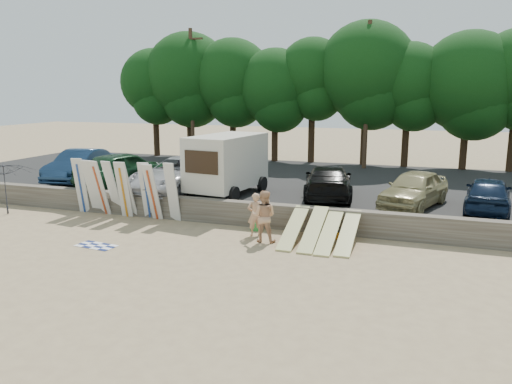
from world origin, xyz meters
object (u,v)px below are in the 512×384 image
(box_trailer, at_px, (227,162))
(car_0, at_px, (80,165))
(car_3, at_px, (328,182))
(car_1, at_px, (124,169))
(car_2, at_px, (181,174))
(beachgoer_a, at_px, (255,214))
(beachgoer_b, at_px, (264,216))
(car_4, at_px, (414,189))
(cooler, at_px, (256,226))
(car_5, at_px, (488,194))
(beach_umbrella, at_px, (7,188))

(box_trailer, xyz_separation_m, car_0, (-9.03, 0.87, -0.73))
(car_3, bearing_deg, car_1, -7.77)
(car_1, xyz_separation_m, car_2, (3.44, -0.31, -0.07))
(car_3, xyz_separation_m, beachgoer_a, (-1.91, -4.62, -0.61))
(beachgoer_a, bearing_deg, car_2, -68.58)
(car_1, relative_size, beachgoer_b, 2.74)
(car_2, height_order, car_4, car_2)
(car_2, bearing_deg, beachgoer_a, -25.71)
(beachgoer_a, height_order, beachgoer_b, beachgoer_b)
(car_3, height_order, cooler, car_3)
(car_0, distance_m, car_2, 6.69)
(box_trailer, distance_m, car_2, 2.51)
(car_0, relative_size, car_4, 1.14)
(beachgoer_b, bearing_deg, car_0, -28.56)
(car_3, relative_size, car_5, 1.23)
(car_2, xyz_separation_m, beach_umbrella, (-6.68, -4.14, -0.35))
(car_0, relative_size, car_5, 1.21)
(beachgoer_a, distance_m, beachgoer_b, 0.86)
(car_1, relative_size, car_3, 1.02)
(car_0, distance_m, car_4, 17.45)
(cooler, bearing_deg, car_5, 32.18)
(beachgoer_b, bearing_deg, car_4, -142.90)
(car_0, height_order, car_3, car_0)
(beachgoer_b, distance_m, beach_umbrella, 12.36)
(box_trailer, relative_size, beachgoer_b, 2.40)
(beachgoer_a, distance_m, beach_umbrella, 11.81)
(car_0, relative_size, beachgoer_a, 3.02)
(beachgoer_a, distance_m, cooler, 1.01)
(beach_umbrella, bearing_deg, car_3, 20.06)
(car_1, bearing_deg, car_2, -171.01)
(car_1, height_order, car_2, car_1)
(beach_umbrella, bearing_deg, car_5, 12.56)
(beach_umbrella, bearing_deg, box_trailer, 24.70)
(car_5, bearing_deg, box_trailer, 8.07)
(box_trailer, height_order, beachgoer_b, box_trailer)
(car_3, height_order, car_5, car_3)
(car_5, bearing_deg, car_0, 4.81)
(car_4, height_order, beachgoer_b, car_4)
(car_5, distance_m, beachgoer_b, 9.31)
(car_0, bearing_deg, beachgoer_b, -32.45)
(car_4, bearing_deg, car_2, -160.25)
(car_2, bearing_deg, car_1, -174.71)
(car_4, xyz_separation_m, cooler, (-5.88, -3.33, -1.30))
(car_0, height_order, beachgoer_a, car_0)
(car_2, distance_m, car_4, 10.81)
(box_trailer, distance_m, beachgoer_a, 4.88)
(car_0, distance_m, car_1, 3.25)
(car_0, distance_m, car_5, 20.30)
(car_4, bearing_deg, beachgoer_b, -119.35)
(car_0, bearing_deg, car_1, -19.59)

